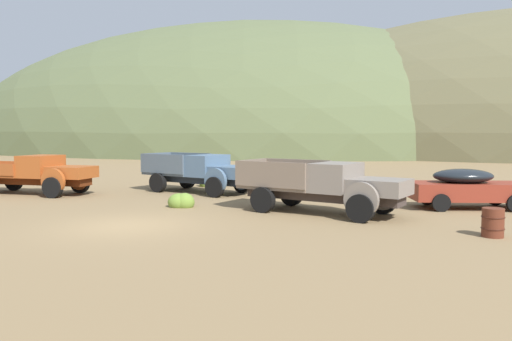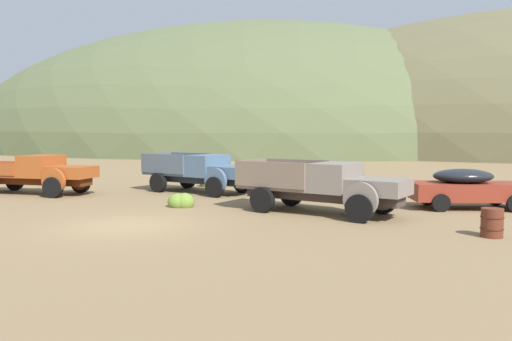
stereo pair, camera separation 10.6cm
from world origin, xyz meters
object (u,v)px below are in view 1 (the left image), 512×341
object	(u,v)px
truck_primer_gray	(332,187)
oil_drum_foreground	(493,223)
car_rust_red	(473,188)
truck_oxide_orange	(40,174)
truck_chalk_blue	(205,172)

from	to	relation	value
truck_primer_gray	oil_drum_foreground	distance (m)	5.73
car_rust_red	oil_drum_foreground	xyz separation A→B (m)	(0.40, -5.73, -0.40)
oil_drum_foreground	truck_oxide_orange	bearing A→B (deg)	171.79
truck_primer_gray	oil_drum_foreground	bearing A→B (deg)	-11.43
truck_oxide_orange	car_rust_red	distance (m)	19.54
oil_drum_foreground	truck_chalk_blue	bearing A→B (deg)	153.36
truck_primer_gray	truck_chalk_blue	bearing A→B (deg)	162.82
truck_primer_gray	car_rust_red	distance (m)	5.96
car_rust_red	truck_chalk_blue	bearing A→B (deg)	158.03
truck_oxide_orange	truck_primer_gray	bearing A→B (deg)	-8.33
car_rust_red	truck_oxide_orange	bearing A→B (deg)	169.18
truck_primer_gray	car_rust_red	bearing A→B (deg)	47.54
truck_oxide_orange	truck_primer_gray	world-z (taller)	truck_primer_gray
truck_primer_gray	car_rust_red	size ratio (longest dim) A/B	1.32
car_rust_red	oil_drum_foreground	bearing A→B (deg)	-105.26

